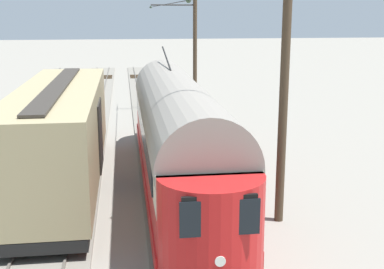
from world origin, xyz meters
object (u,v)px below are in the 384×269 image
Objects in this scene: coach_adjacent at (61,134)px; catenary_pole_mid_near at (281,102)px; vintage_streetcar at (177,132)px; catenary_pole_foreground at (194,53)px.

catenary_pole_mid_near is at bearing 150.04° from coach_adjacent.
coach_adjacent is 1.71× the size of catenary_pole_mid_near.
catenary_pole_mid_near is at bearing 129.52° from vintage_streetcar.
catenary_pole_mid_near is (-2.88, 3.49, 1.68)m from vintage_streetcar.
catenary_pole_mid_near reaches higher than coach_adjacent.
vintage_streetcar is 16.58m from catenary_pole_foreground.
catenary_pole_foreground is (-7.23, -15.56, 1.78)m from coach_adjacent.
vintage_streetcar is 2.34× the size of catenary_pole_foreground.
coach_adjacent is at bearing 65.09° from catenary_pole_foreground.
vintage_streetcar is at bearing 79.96° from catenary_pole_foreground.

